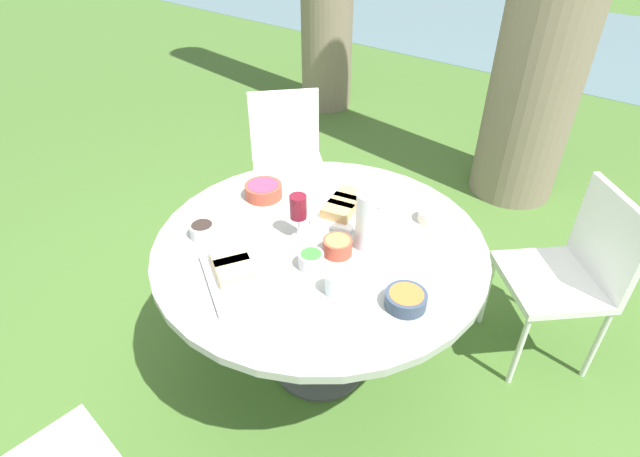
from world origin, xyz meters
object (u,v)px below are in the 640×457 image
object	(u,v)px
wine_glass	(298,208)
chair_near_left	(573,267)
water_pitcher	(367,221)
dining_table	(320,259)
chair_near_right	(287,153)

from	to	relation	value
wine_glass	chair_near_left	bearing A→B (deg)	43.10
water_pitcher	chair_near_left	bearing A→B (deg)	47.72
wine_glass	dining_table	bearing A→B (deg)	20.81
chair_near_left	chair_near_right	xyz separation A→B (m)	(-1.76, 0.02, 0.00)
water_pitcher	wine_glass	bearing A→B (deg)	-153.43
dining_table	wine_glass	xyz separation A→B (m)	(-0.08, -0.03, 0.23)
dining_table	water_pitcher	world-z (taller)	water_pitcher
wine_glass	chair_near_right	bearing A→B (deg)	134.86
chair_near_left	wine_glass	xyz separation A→B (m)	(-0.90, -0.84, 0.38)
chair_near_left	water_pitcher	distance (m)	1.04
water_pitcher	chair_near_right	bearing A→B (deg)	146.23
chair_near_right	water_pitcher	bearing A→B (deg)	-33.77
chair_near_right	water_pitcher	distance (m)	1.38
dining_table	water_pitcher	distance (m)	0.28
chair_near_left	wine_glass	bearing A→B (deg)	-136.90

